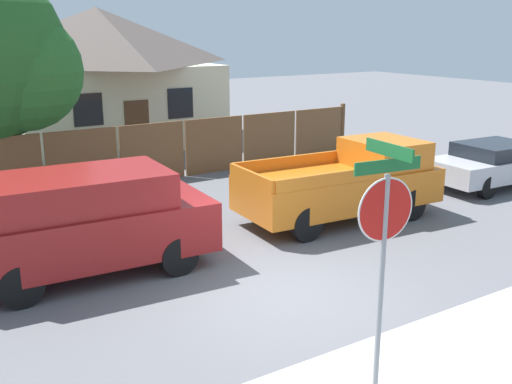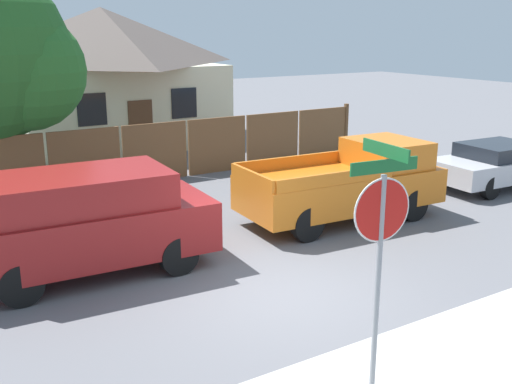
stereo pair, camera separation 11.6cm
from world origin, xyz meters
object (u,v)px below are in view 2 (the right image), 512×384
Objects in this scene: orange_pickup at (348,183)px; parked_sedan at (501,164)px; house at (104,73)px; stop_sign at (381,232)px; red_suv at (88,219)px.

orange_pickup is 5.74m from parked_sedan.
house reaches higher than parked_sedan.
house is 19.39m from stop_sign.
orange_pickup is (6.24, -0.01, -0.15)m from red_suv.
house reaches higher than red_suv.
red_suv is 1.03× the size of parked_sedan.
house is 13.54m from orange_pickup.
house is at bearing 121.74° from parked_sedan.
orange_pickup is 7.46m from stop_sign.
orange_pickup is at bearing 58.57° from stop_sign.
house is 2.55× the size of stop_sign.
stop_sign reaches higher than parked_sedan.
orange_pickup is 1.11× the size of parked_sedan.
red_suv is 1.42× the size of stop_sign.
house is at bearing 87.42° from stop_sign.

